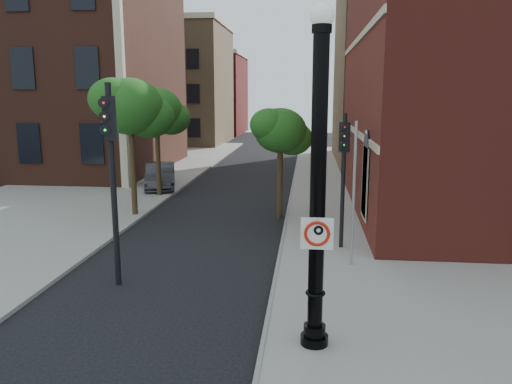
# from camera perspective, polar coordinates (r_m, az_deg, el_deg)

# --- Properties ---
(ground) EXTENTS (120.00, 120.00, 0.00)m
(ground) POSITION_cam_1_polar(r_m,az_deg,el_deg) (10.74, -10.94, -17.62)
(ground) COLOR black
(ground) RESTS_ON ground
(sidewalk_right) EXTENTS (8.00, 60.00, 0.12)m
(sidewalk_right) POSITION_cam_1_polar(r_m,az_deg,el_deg) (19.89, 14.83, -4.05)
(sidewalk_right) COLOR gray
(sidewalk_right) RESTS_ON ground
(sidewalk_left) EXTENTS (10.00, 50.00, 0.12)m
(sidewalk_left) POSITION_cam_1_polar(r_m,az_deg,el_deg) (29.93, -17.50, 0.81)
(sidewalk_left) COLOR gray
(sidewalk_left) RESTS_ON ground
(curb_edge) EXTENTS (0.10, 60.00, 0.14)m
(curb_edge) POSITION_cam_1_polar(r_m,az_deg,el_deg) (19.66, 3.36, -3.84)
(curb_edge) COLOR gray
(curb_edge) RESTS_ON ground
(victorian_building) EXTENTS (18.60, 14.60, 17.95)m
(victorian_building) POSITION_cam_1_polar(r_m,az_deg,el_deg) (38.17, -24.63, 15.54)
(victorian_building) COLOR #532A1F
(victorian_building) RESTS_ON ground
(bg_building_tan_a) EXTENTS (12.00, 12.00, 12.00)m
(bg_building_tan_a) POSITION_cam_1_polar(r_m,az_deg,el_deg) (55.05, -9.87, 11.82)
(bg_building_tan_a) COLOR olive
(bg_building_tan_a) RESTS_ON ground
(bg_building_red) EXTENTS (12.00, 12.00, 10.00)m
(bg_building_red) POSITION_cam_1_polar(r_m,az_deg,el_deg) (68.62, -6.61, 10.89)
(bg_building_red) COLOR maroon
(bg_building_red) RESTS_ON ground
(bg_building_tan_b) EXTENTS (22.00, 14.00, 14.00)m
(bg_building_tan_b) POSITION_cam_1_polar(r_m,az_deg,el_deg) (41.17, 25.24, 12.65)
(bg_building_tan_b) COLOR olive
(bg_building_tan_b) RESTS_ON ground
(lamppost) EXTENTS (0.57, 0.57, 6.74)m
(lamppost) POSITION_cam_1_polar(r_m,az_deg,el_deg) (9.69, 7.06, -0.98)
(lamppost) COLOR black
(lamppost) RESTS_ON ground
(no_parking_sign) EXTENTS (0.63, 0.06, 0.63)m
(no_parking_sign) POSITION_cam_1_polar(r_m,az_deg,el_deg) (9.67, 7.00, -4.71)
(no_parking_sign) COLOR white
(no_parking_sign) RESTS_ON ground
(parked_car) EXTENTS (2.60, 4.61, 1.44)m
(parked_car) POSITION_cam_1_polar(r_m,az_deg,el_deg) (27.96, -10.86, 1.81)
(parked_car) COLOR #333338
(parked_car) RESTS_ON ground
(traffic_signal_left) EXTENTS (0.43, 0.48, 5.43)m
(traffic_signal_left) POSITION_cam_1_polar(r_m,az_deg,el_deg) (13.55, -16.24, 4.43)
(traffic_signal_left) COLOR black
(traffic_signal_left) RESTS_ON ground
(traffic_signal_right) EXTENTS (0.35, 0.40, 4.55)m
(traffic_signal_right) POSITION_cam_1_polar(r_m,az_deg,el_deg) (16.37, 9.99, 3.68)
(traffic_signal_right) COLOR black
(traffic_signal_right) RESTS_ON ground
(utility_pole) EXTENTS (0.09, 0.09, 4.39)m
(utility_pole) POSITION_cam_1_polar(r_m,az_deg,el_deg) (14.81, 11.09, -0.53)
(utility_pole) COLOR #999999
(utility_pole) RESTS_ON ground
(street_tree_a) EXTENTS (3.22, 2.91, 5.81)m
(street_tree_a) POSITION_cam_1_polar(r_m,az_deg,el_deg) (21.37, -14.05, 9.30)
(street_tree_a) COLOR #302213
(street_tree_a) RESTS_ON ground
(street_tree_b) EXTENTS (3.04, 2.74, 5.47)m
(street_tree_b) POSITION_cam_1_polar(r_m,az_deg,el_deg) (25.44, -11.21, 9.05)
(street_tree_b) COLOR #302213
(street_tree_b) RESTS_ON ground
(street_tree_c) EXTENTS (2.55, 2.31, 4.60)m
(street_tree_c) POSITION_cam_1_polar(r_m,az_deg,el_deg) (20.60, 2.88, 6.88)
(street_tree_c) COLOR #302213
(street_tree_c) RESTS_ON ground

